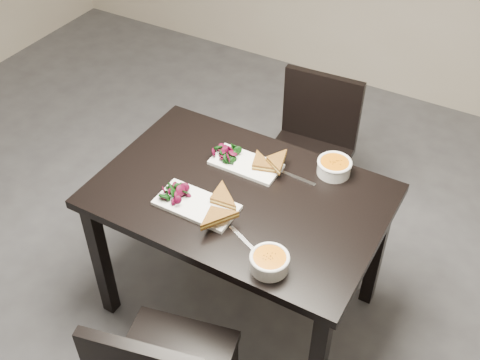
{
  "coord_description": "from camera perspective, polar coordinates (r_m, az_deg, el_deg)",
  "views": [
    {
      "loc": [
        1.22,
        -1.28,
        2.39
      ],
      "look_at": [
        0.35,
        0.26,
        0.82
      ],
      "focal_mm": 43.51,
      "sensor_mm": 36.0,
      "label": 1
    }
  ],
  "objects": [
    {
      "name": "plate_far",
      "position": [
        2.55,
        0.6,
        1.56
      ],
      "size": [
        0.31,
        0.15,
        0.02
      ],
      "primitive_type": "cube",
      "color": "white",
      "rests_on": "table"
    },
    {
      "name": "chair_far",
      "position": [
        3.13,
        7.03,
        3.5
      ],
      "size": [
        0.45,
        0.45,
        0.85
      ],
      "rotation": [
        0.0,
        0.0,
        0.07
      ],
      "color": "black",
      "rests_on": "ground"
    },
    {
      "name": "cutlery_far",
      "position": [
        2.5,
        5.57,
        0.25
      ],
      "size": [
        0.18,
        0.03,
        0.0
      ],
      "primitive_type": "cube",
      "rotation": [
        0.0,
        0.0,
        -0.05
      ],
      "color": "silver",
      "rests_on": "table"
    },
    {
      "name": "plate_near",
      "position": [
        2.36,
        -4.28,
        -2.47
      ],
      "size": [
        0.33,
        0.17,
        0.02
      ],
      "primitive_type": "cube",
      "color": "white",
      "rests_on": "table"
    },
    {
      "name": "salad_near",
      "position": [
        2.38,
        -6.33,
        -1.09
      ],
      "size": [
        0.1,
        0.09,
        0.05
      ],
      "primitive_type": null,
      "color": "black",
      "rests_on": "plate_near"
    },
    {
      "name": "sandwich_far",
      "position": [
        2.49,
        1.74,
        1.47
      ],
      "size": [
        0.18,
        0.15,
        0.05
      ],
      "primitive_type": null,
      "rotation": [
        0.0,
        0.0,
        0.3
      ],
      "color": "#91621E",
      "rests_on": "plate_far"
    },
    {
      "name": "soup_bowl_far",
      "position": [
        2.52,
        9.22,
        1.34
      ],
      "size": [
        0.15,
        0.15,
        0.07
      ],
      "color": "white",
      "rests_on": "table"
    },
    {
      "name": "sandwich_near",
      "position": [
        2.32,
        -2.77,
        -2.17
      ],
      "size": [
        0.18,
        0.14,
        0.05
      ],
      "primitive_type": null,
      "rotation": [
        0.0,
        0.0,
        0.1
      ],
      "color": "#91621E",
      "rests_on": "plate_near"
    },
    {
      "name": "salad_far",
      "position": [
        2.57,
        -1.35,
        2.76
      ],
      "size": [
        0.1,
        0.09,
        0.04
      ],
      "primitive_type": null,
      "color": "black",
      "rests_on": "plate_far"
    },
    {
      "name": "ground",
      "position": [
        2.98,
        -8.53,
        -12.65
      ],
      "size": [
        5.0,
        5.0,
        0.0
      ],
      "primitive_type": "plane",
      "color": "#47474C",
      "rests_on": "ground"
    },
    {
      "name": "soup_bowl_near",
      "position": [
        2.12,
        2.91,
        -7.97
      ],
      "size": [
        0.15,
        0.15,
        0.07
      ],
      "color": "white",
      "rests_on": "table"
    },
    {
      "name": "cutlery_near",
      "position": [
        2.23,
        0.43,
        -5.94
      ],
      "size": [
        0.17,
        0.09,
        0.0
      ],
      "primitive_type": "cube",
      "rotation": [
        0.0,
        0.0,
        -0.43
      ],
      "color": "silver",
      "rests_on": "table"
    },
    {
      "name": "table",
      "position": [
        2.49,
        0.0,
        -2.91
      ],
      "size": [
        1.2,
        0.8,
        0.75
      ],
      "color": "black",
      "rests_on": "ground"
    }
  ]
}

